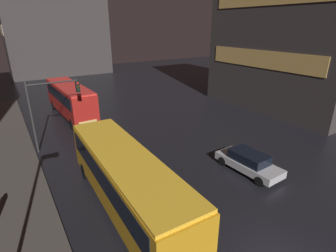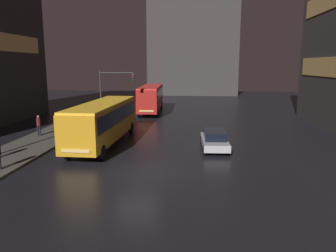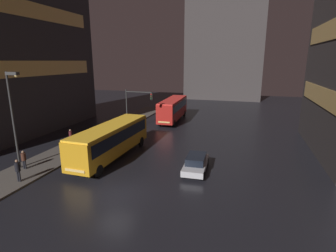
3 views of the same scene
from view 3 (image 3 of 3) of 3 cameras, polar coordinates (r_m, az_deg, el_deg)
The scene contains 11 objects.
ground_plane at distance 19.55m, azimuth -11.54°, elevation -14.40°, with size 120.00×120.00×0.00m, color black.
sidewalk_left at distance 31.86m, azimuth -17.42°, elevation -3.30°, with size 4.00×48.00×0.15m.
building_far_backdrop at distance 69.02m, azimuth 12.31°, elevation 16.21°, with size 18.07×12.00×24.39m.
bus_near at distance 25.81m, azimuth -12.20°, elevation -2.53°, with size 2.87×11.37×3.24m.
bus_far at distance 40.92m, azimuth 1.08°, elevation 4.03°, with size 2.78×10.53×3.43m.
car_taxi at distance 22.74m, azimuth 6.11°, elevation -7.98°, with size 1.97×4.56×1.39m.
pedestrian_near at distance 30.95m, azimuth -20.44°, elevation -1.97°, with size 0.37×0.37×1.73m.
pedestrian_mid at distance 25.69m, azimuth -28.91°, elevation -6.16°, with size 0.38×0.38×1.64m.
pedestrian_far at distance 23.27m, azimuth -29.91°, elevation -8.04°, with size 0.54×0.54×1.79m.
traffic_light_main at distance 34.83m, azimuth -6.94°, elevation 5.03°, with size 3.81×0.35×5.55m.
street_lamp_sidewalk at distance 25.05m, azimuth -30.61°, elevation 3.63°, with size 1.25×0.36×8.23m.
Camera 3 is at (8.48, -15.01, 9.22)m, focal length 28.00 mm.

